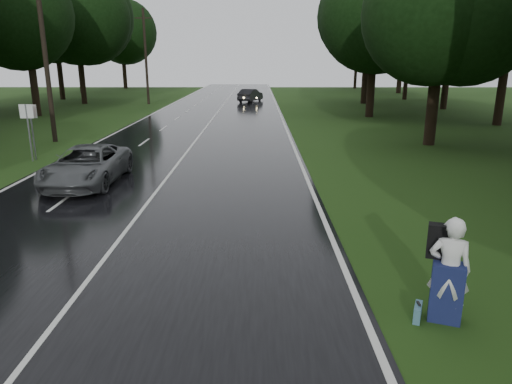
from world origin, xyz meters
TOP-DOWN VIEW (x-y plane):
  - ground at (0.00, 0.00)m, footprint 160.00×160.00m
  - road at (0.00, 20.00)m, footprint 12.00×140.00m
  - lane_center at (0.00, 20.00)m, footprint 0.12×140.00m
  - grey_car at (-2.94, 10.38)m, footprint 2.43×5.26m
  - far_car at (2.93, 48.43)m, footprint 3.03×4.75m
  - hitchhiker at (7.28, 0.40)m, footprint 0.88×0.84m
  - suitcase at (6.79, 0.39)m, footprint 0.29×0.45m
  - utility_pole_mid at (-8.50, 20.47)m, footprint 1.80×0.28m
  - utility_pole_far at (-8.50, 45.60)m, footprint 1.80×0.28m
  - road_sign_a at (-7.20, 14.75)m, footprint 0.66×0.10m
  - road_sign_b at (-7.20, 15.10)m, footprint 0.65×0.10m
  - tree_left_e at (-15.70, 33.97)m, footprint 9.55×9.55m
  - tree_left_f at (-15.86, 46.02)m, footprint 10.47×10.47m
  - tree_right_d at (13.75, 19.47)m, footprint 8.17×8.17m
  - tree_right_e at (13.49, 33.39)m, footprint 9.20×9.20m
  - tree_right_f at (15.84, 46.49)m, footprint 10.40×10.40m

SIDE VIEW (x-z plane):
  - ground at x=0.00m, z-range 0.00..0.00m
  - utility_pole_mid at x=-8.50m, z-range -5.07..5.07m
  - utility_pole_far at x=-8.50m, z-range -5.06..5.06m
  - road_sign_a at x=-7.20m, z-range -1.37..1.37m
  - road_sign_b at x=-7.20m, z-range -1.35..1.35m
  - tree_left_e at x=-15.70m, z-range -7.46..7.46m
  - tree_left_f at x=-15.86m, z-range -8.18..8.18m
  - tree_right_d at x=13.75m, z-range -6.38..6.38m
  - tree_right_e at x=13.49m, z-range -7.19..7.19m
  - tree_right_f at x=15.84m, z-range -8.13..8.13m
  - road at x=0.00m, z-range 0.00..0.04m
  - lane_center at x=0.00m, z-range 0.04..0.05m
  - suitcase at x=6.79m, z-range 0.00..0.31m
  - grey_car at x=-2.94m, z-range 0.04..1.50m
  - far_car at x=2.93m, z-range 0.04..1.52m
  - hitchhiker at x=7.28m, z-range -0.07..1.98m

